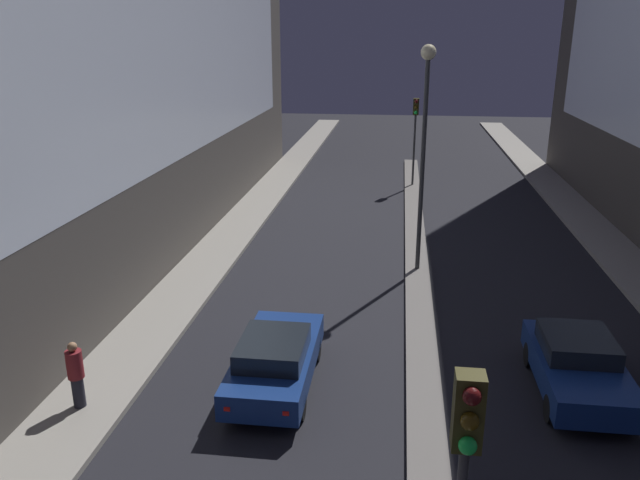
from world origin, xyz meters
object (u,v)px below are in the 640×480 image
(traffic_light_mid, at_px, (415,122))
(car_right_lane, at_px, (578,365))
(car_left_lane, at_px, (275,359))
(street_lamp, at_px, (425,121))
(traffic_light_near, at_px, (463,479))
(pedestrian_on_left_sidewalk, at_px, (76,373))

(traffic_light_mid, height_order, car_right_lane, traffic_light_mid)
(car_left_lane, bearing_deg, street_lamp, 66.44)
(car_left_lane, xyz_separation_m, car_right_lane, (7.32, 0.64, -0.00))
(car_left_lane, bearing_deg, traffic_light_mid, 80.52)
(traffic_light_near, distance_m, pedestrian_on_left_sidewalk, 10.26)
(traffic_light_near, bearing_deg, traffic_light_mid, 90.00)
(car_left_lane, relative_size, pedestrian_on_left_sidewalk, 2.70)
(pedestrian_on_left_sidewalk, bearing_deg, traffic_light_near, -36.43)
(traffic_light_mid, distance_m, pedestrian_on_left_sidewalk, 25.03)
(pedestrian_on_left_sidewalk, bearing_deg, car_left_lane, 21.16)
(traffic_light_mid, bearing_deg, car_left_lane, -99.48)
(street_lamp, height_order, car_left_lane, street_lamp)
(traffic_light_near, distance_m, traffic_light_mid, 29.46)
(traffic_light_near, height_order, car_left_lane, traffic_light_near)
(traffic_light_near, relative_size, pedestrian_on_left_sidewalk, 2.96)
(traffic_light_near, bearing_deg, street_lamp, 90.00)
(street_lamp, xyz_separation_m, pedestrian_on_left_sidewalk, (-7.96, -10.06, -4.52))
(traffic_light_mid, xyz_separation_m, car_right_lane, (3.66, -21.27, -2.95))
(car_right_lane, bearing_deg, traffic_light_mid, 99.77)
(car_left_lane, relative_size, car_right_lane, 1.08)
(car_left_lane, xyz_separation_m, pedestrian_on_left_sidewalk, (-4.30, -1.67, 0.27))
(traffic_light_mid, height_order, pedestrian_on_left_sidewalk, traffic_light_mid)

